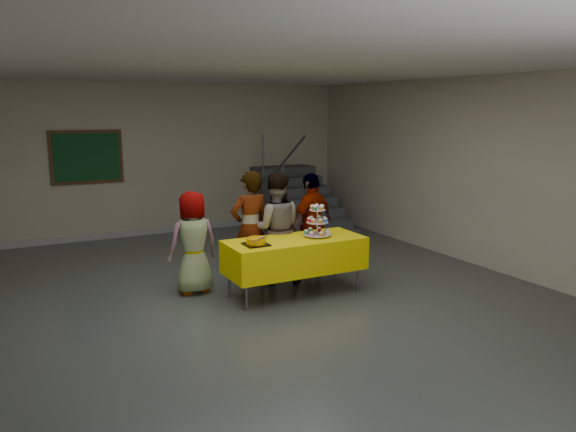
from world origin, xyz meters
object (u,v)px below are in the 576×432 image
bake_table (295,254)px  schoolchild_b (250,229)px  staircase (295,206)px  noticeboard (87,157)px  schoolchild_c (275,228)px  schoolchild_d (312,224)px  bear_cake (256,241)px  cupcake_stand (317,223)px  schoolchild_a (193,242)px

bake_table → schoolchild_b: (-0.37, 0.65, 0.26)m
bake_table → staircase: size_ratio=0.78×
schoolchild_b → noticeboard: size_ratio=1.26×
schoolchild_c → schoolchild_d: (0.68, 0.14, -0.03)m
bake_table → schoolchild_c: schoolchild_c is taller
bear_cake → schoolchild_b: 0.76m
schoolchild_d → noticeboard: 4.74m
schoolchild_d → staircase: bearing=-135.4°
schoolchild_b → schoolchild_d: 1.06m
cupcake_stand → bear_cake: (-0.94, -0.07, -0.12)m
schoolchild_b → bear_cake: bearing=68.1°
cupcake_stand → noticeboard: bearing=116.7°
schoolchild_b → cupcake_stand: bearing=133.3°
bake_table → cupcake_stand: cupcake_stand is taller
schoolchild_a → schoolchild_d: (1.87, 0.03, 0.07)m
schoolchild_a → noticeboard: bearing=-82.3°
schoolchild_c → staircase: staircase is taller
bear_cake → noticeboard: bearing=106.4°
schoolchild_a → noticeboard: size_ratio=1.08×
schoolchild_b → noticeboard: bearing=-71.9°
schoolchild_b → noticeboard: (-1.60, 3.93, 0.78)m
bake_table → schoolchild_d: size_ratio=1.21×
bear_cake → noticeboard: size_ratio=0.28×
staircase → schoolchild_d: bearing=-113.6°
schoolchild_b → staircase: 3.91m
schoolchild_c → staircase: (2.00, 3.15, -0.31)m
schoolchild_d → bear_cake: bearing=10.2°
schoolchild_d → schoolchild_a: bearing=-20.8°
bear_cake → schoolchild_c: size_ratio=0.22×
cupcake_stand → schoolchild_a: 1.71m
staircase → schoolchild_b: bearing=-127.5°
bake_table → noticeboard: bearing=113.3°
bake_table → bear_cake: bear_cake is taller
bear_cake → schoolchild_d: 1.52m
cupcake_stand → schoolchild_a: (-1.53, 0.71, -0.25)m
schoolchild_b → schoolchild_c: size_ratio=1.02×
bake_table → schoolchild_b: size_ratio=1.14×
cupcake_stand → schoolchild_b: (-0.71, 0.66, -0.13)m
cupcake_stand → staircase: staircase is taller
staircase → noticeboard: 4.21m
schoolchild_c → noticeboard: size_ratio=1.24×
staircase → cupcake_stand: bearing=-113.9°
schoolchild_b → noticeboard: 4.31m
bear_cake → schoolchild_c: schoolchild_c is taller
bake_table → schoolchild_c: size_ratio=1.17×
cupcake_stand → staircase: (1.66, 3.75, -0.47)m
bake_table → staircase: staircase is taller
schoolchild_a → noticeboard: 4.06m
bake_table → cupcake_stand: size_ratio=4.22×
cupcake_stand → staircase: 4.13m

